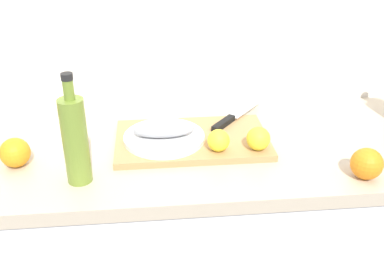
# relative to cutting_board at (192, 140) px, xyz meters

# --- Properties ---
(back_wall) EXTENTS (3.20, 0.05, 2.50)m
(back_wall) POSITION_rel_cutting_board_xyz_m (-0.05, 0.32, 0.34)
(back_wall) COLOR white
(back_wall) RESTS_ON ground_plane
(cutting_board) EXTENTS (0.46, 0.27, 0.02)m
(cutting_board) POSITION_rel_cutting_board_xyz_m (0.00, 0.00, 0.00)
(cutting_board) COLOR tan
(cutting_board) RESTS_ON kitchen_counter
(white_plate) EXTENTS (0.24, 0.24, 0.01)m
(white_plate) POSITION_rel_cutting_board_xyz_m (-0.08, -0.01, 0.02)
(white_plate) COLOR white
(white_plate) RESTS_ON cutting_board
(fish_fillet) EXTENTS (0.18, 0.08, 0.04)m
(fish_fillet) POSITION_rel_cutting_board_xyz_m (-0.08, -0.01, 0.04)
(fish_fillet) COLOR gray
(fish_fillet) RESTS_ON white_plate
(chef_knife) EXTENTS (0.21, 0.24, 0.02)m
(chef_knife) POSITION_rel_cutting_board_xyz_m (0.14, 0.10, 0.02)
(chef_knife) COLOR silver
(chef_knife) RESTS_ON cutting_board
(lemon_0) EXTENTS (0.06, 0.06, 0.06)m
(lemon_0) POSITION_rel_cutting_board_xyz_m (0.07, -0.09, 0.04)
(lemon_0) COLOR yellow
(lemon_0) RESTS_ON cutting_board
(lemon_1) EXTENTS (0.07, 0.07, 0.07)m
(lemon_1) POSITION_rel_cutting_board_xyz_m (0.18, -0.09, 0.04)
(lemon_1) COLOR yellow
(lemon_1) RESTS_ON cutting_board
(olive_oil_bottle) EXTENTS (0.06, 0.06, 0.30)m
(olive_oil_bottle) POSITION_rel_cutting_board_xyz_m (-0.31, -0.17, 0.11)
(olive_oil_bottle) COLOR olive
(olive_oil_bottle) RESTS_ON kitchen_counter
(orange_1) EXTENTS (0.08, 0.08, 0.08)m
(orange_1) POSITION_rel_cutting_board_xyz_m (-0.49, -0.08, 0.03)
(orange_1) COLOR orange
(orange_1) RESTS_ON kitchen_counter
(orange_2) EXTENTS (0.08, 0.08, 0.08)m
(orange_2) POSITION_rel_cutting_board_xyz_m (0.43, -0.24, 0.03)
(orange_2) COLOR orange
(orange_2) RESTS_ON kitchen_counter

